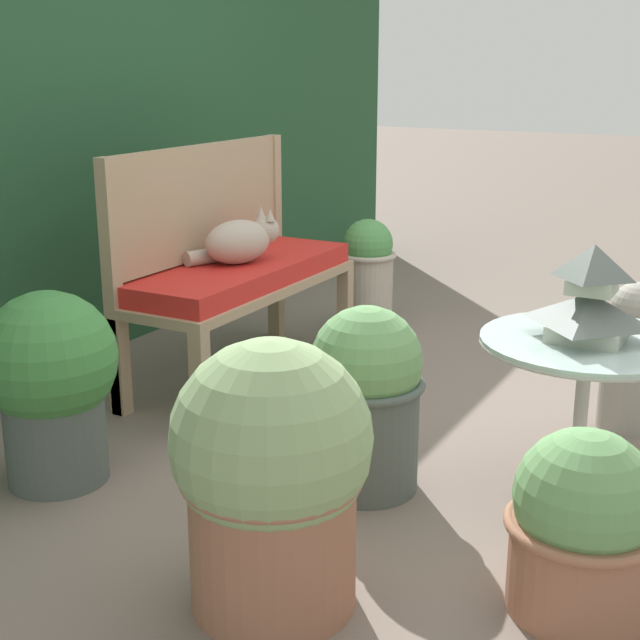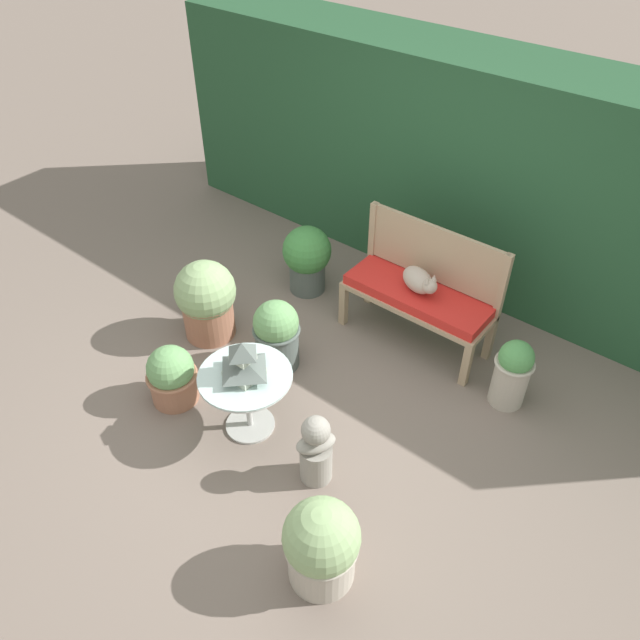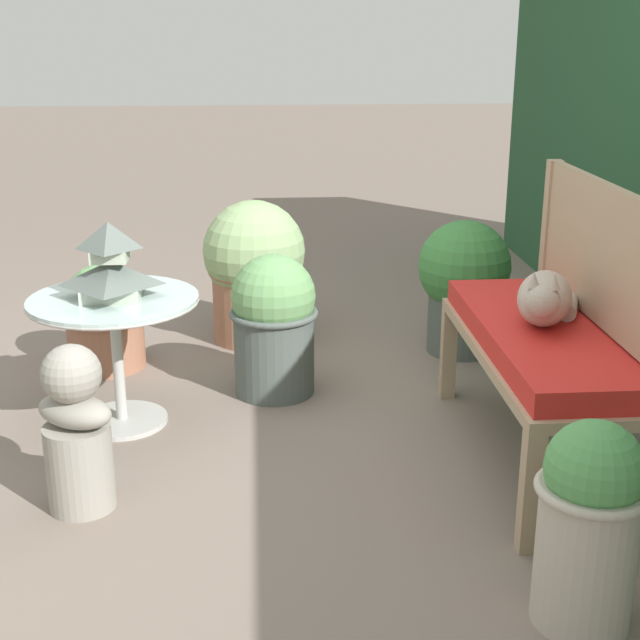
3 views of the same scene
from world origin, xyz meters
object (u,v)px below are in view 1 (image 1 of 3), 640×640
object	(u,v)px
cat	(240,241)
potted_plant_path_edge	(272,473)
pagoda_birdhouse	(591,300)
potted_plant_table_near	(51,381)
patio_table	(584,373)
garden_bench	(243,282)
potted_plant_hedge_corner	(366,397)
potted_plant_patio_mid	(582,527)
garden_bust	(632,359)
potted_plant_table_far	(368,273)

from	to	relation	value
cat	potted_plant_path_edge	xyz separation A→B (m)	(-1.40, -1.02, -0.25)
pagoda_birdhouse	potted_plant_table_near	size ratio (longest dim) A/B	0.46
cat	patio_table	distance (m)	1.63
garden_bench	patio_table	xyz separation A→B (m)	(-0.42, -1.55, -0.02)
garden_bench	potted_plant_hedge_corner	distance (m)	1.17
potted_plant_hedge_corner	potted_plant_patio_mid	bearing A→B (deg)	-115.05
garden_bust	potted_plant_hedge_corner	xyz separation A→B (m)	(-0.93, 0.66, 0.04)
cat	potted_plant_hedge_corner	xyz separation A→B (m)	(-0.70, -0.94, -0.30)
potted_plant_patio_mid	potted_plant_table_far	distance (m)	2.53
pagoda_birdhouse	potted_plant_patio_mid	xyz separation A→B (m)	(-0.64, -0.15, -0.42)
cat	potted_plant_table_near	size ratio (longest dim) A/B	0.58
potted_plant_path_edge	potted_plant_patio_mid	world-z (taller)	potted_plant_path_edge
pagoda_birdhouse	garden_bench	bearing A→B (deg)	74.74
potted_plant_patio_mid	potted_plant_table_far	world-z (taller)	potted_plant_table_far
potted_plant_path_edge	potted_plant_patio_mid	xyz separation A→B (m)	(0.34, -0.70, -0.13)
garden_bench	potted_plant_table_near	distance (m)	1.15
pagoda_birdhouse	potted_plant_table_far	world-z (taller)	pagoda_birdhouse
garden_bench	potted_plant_hedge_corner	size ratio (longest dim) A/B	2.02
patio_table	potted_plant_table_near	distance (m)	1.71
patio_table	garden_bust	xyz separation A→B (m)	(0.65, -0.04, -0.14)
potted_plant_table_near	potted_plant_table_far	size ratio (longest dim) A/B	1.12
patio_table	potted_plant_table_far	world-z (taller)	potted_plant_table_far
cat	potted_plant_table_far	xyz separation A→B (m)	(0.94, -0.16, -0.31)
potted_plant_path_edge	potted_plant_patio_mid	bearing A→B (deg)	-63.99
potted_plant_table_near	potted_plant_patio_mid	distance (m)	1.71
garden_bench	potted_plant_patio_mid	size ratio (longest dim) A/B	2.53
garden_bench	pagoda_birdhouse	xyz separation A→B (m)	(-0.42, -1.55, 0.22)
pagoda_birdhouse	potted_plant_hedge_corner	distance (m)	0.76
cat	potted_plant_hedge_corner	size ratio (longest dim) A/B	0.61
patio_table	potted_plant_table_far	xyz separation A→B (m)	(1.36, 1.40, -0.11)
potted_plant_patio_mid	potted_plant_table_far	size ratio (longest dim) A/B	0.85
garden_bench	potted_plant_path_edge	size ratio (longest dim) A/B	1.75
garden_bench	potted_plant_patio_mid	xyz separation A→B (m)	(-1.06, -1.71, -0.20)
potted_plant_table_near	cat	bearing A→B (deg)	0.80
garden_bench	potted_plant_table_far	size ratio (longest dim) A/B	2.14
potted_plant_patio_mid	potted_plant_hedge_corner	bearing A→B (deg)	64.95
pagoda_birdhouse	potted_plant_path_edge	distance (m)	1.16
pagoda_birdhouse	potted_plant_patio_mid	distance (m)	0.78
potted_plant_table_near	potted_plant_table_far	bearing A→B (deg)	-3.87
pagoda_birdhouse	potted_plant_hedge_corner	xyz separation A→B (m)	(-0.28, 0.62, -0.34)
pagoda_birdhouse	potted_plant_path_edge	world-z (taller)	pagoda_birdhouse
patio_table	pagoda_birdhouse	size ratio (longest dim) A/B	2.22
garden_bust	potted_plant_path_edge	world-z (taller)	potted_plant_path_edge
garden_bench	cat	xyz separation A→B (m)	(-0.00, 0.01, 0.18)
garden_bench	pagoda_birdhouse	world-z (taller)	pagoda_birdhouse
pagoda_birdhouse	garden_bust	world-z (taller)	pagoda_birdhouse
potted_plant_table_near	potted_plant_patio_mid	world-z (taller)	potted_plant_table_near
garden_bench	potted_plant_table_far	world-z (taller)	potted_plant_table_far
potted_plant_patio_mid	potted_plant_hedge_corner	size ratio (longest dim) A/B	0.80
cat	pagoda_birdhouse	distance (m)	1.62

